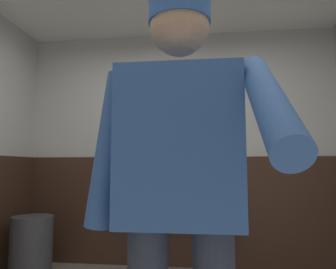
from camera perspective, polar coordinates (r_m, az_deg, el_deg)
The scene contains 7 objects.
wall_back at distance 3.57m, azimuth 1.80°, elevation -2.23°, with size 4.08×0.12×2.62m, color #B2B2AD.
wainscot_band_back at distance 3.52m, azimuth 1.73°, elevation -13.84°, with size 3.48×0.03×1.19m, color #382319.
urinal_left at distance 3.40m, azimuth -3.96°, elevation -11.02°, with size 0.40×0.34×1.24m.
urinal_middle at distance 3.35m, azimuth 9.00°, elevation -11.04°, with size 0.40×0.34×1.24m.
privacy_divider_panel at distance 3.27m, azimuth 2.35°, elevation -8.19°, with size 0.04×0.40×0.90m, color #4C4C51.
person at distance 1.07m, azimuth 2.22°, elevation -10.40°, with size 0.64×0.60×1.68m.
trash_bin at distance 3.50m, azimuth -23.82°, elevation -18.39°, with size 0.40×0.40×0.59m, color #38383D.
Camera 1 is at (0.32, -1.70, 1.07)m, focal length 33.16 mm.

